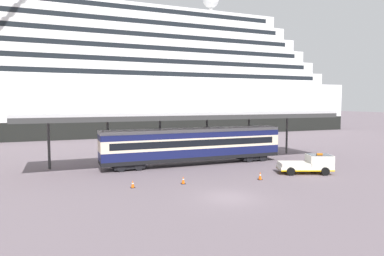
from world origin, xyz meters
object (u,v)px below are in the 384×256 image
(service_truck, at_px, (310,164))
(traffic_cone_mid, at_px, (133,184))
(traffic_cone_far, at_px, (260,176))
(traffic_cone_near, at_px, (183,180))
(cruise_ship, at_px, (41,77))
(train_carriage, at_px, (194,144))

(service_truck, bearing_deg, traffic_cone_mid, 177.14)
(service_truck, bearing_deg, traffic_cone_far, -174.99)
(traffic_cone_near, distance_m, traffic_cone_far, 7.16)
(traffic_cone_far, bearing_deg, traffic_cone_mid, 172.94)
(service_truck, relative_size, traffic_cone_mid, 8.78)
(traffic_cone_mid, relative_size, traffic_cone_far, 0.82)
(service_truck, bearing_deg, cruise_ship, 116.83)
(traffic_cone_mid, bearing_deg, traffic_cone_near, -4.07)
(cruise_ship, distance_m, traffic_cone_mid, 54.02)
(traffic_cone_near, bearing_deg, train_carriage, 62.39)
(cruise_ship, height_order, service_truck, cruise_ship)
(cruise_ship, distance_m, traffic_cone_far, 58.34)
(service_truck, relative_size, traffic_cone_near, 7.98)
(cruise_ship, relative_size, traffic_cone_mid, 225.36)
(traffic_cone_far, bearing_deg, service_truck, 5.01)
(traffic_cone_near, bearing_deg, cruise_ship, 104.48)
(cruise_ship, relative_size, train_carriage, 6.88)
(cruise_ship, bearing_deg, traffic_cone_far, -68.90)
(service_truck, xyz_separation_m, traffic_cone_near, (-13.20, 0.57, -0.65))
(train_carriage, xyz_separation_m, traffic_cone_near, (-4.23, -8.08, -1.96))
(service_truck, height_order, traffic_cone_mid, service_truck)
(traffic_cone_near, bearing_deg, traffic_cone_mid, 175.93)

